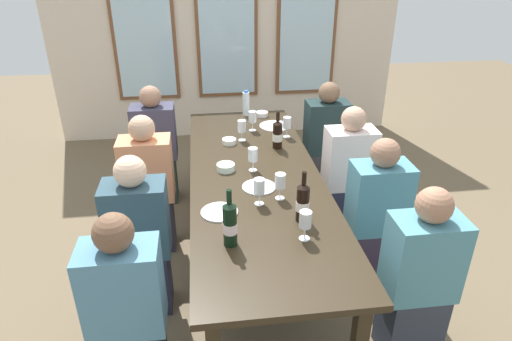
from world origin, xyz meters
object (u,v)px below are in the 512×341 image
(wine_bottle_0, at_px, (230,224))
(seated_person_7, at_px, (348,177))
(seated_person_4, at_px, (127,313))
(seated_person_6, at_px, (149,188))
(white_plate_1, at_px, (259,187))
(seated_person_1, at_px, (325,144))
(wine_bottle_1, at_px, (303,202))
(tasting_bowl_1, at_px, (262,114))
(wine_glass_1, at_px, (280,182))
(wine_glass_4, at_px, (252,118))
(wine_glass_5, at_px, (253,155))
(white_plate_0, at_px, (275,126))
(tasting_bowl_2, at_px, (229,141))
(wine_glass_0, at_px, (287,123))
(white_plate_2, at_px, (219,212))
(seated_person_3, at_px, (376,219))
(seated_person_0, at_px, (156,149))
(wine_bottle_2, at_px, (277,134))
(water_bottle, at_px, (246,104))
(seated_person_5, at_px, (418,281))
(wine_glass_6, at_px, (259,187))
(tasting_bowl_0, at_px, (226,167))
(dining_table, at_px, (256,184))
(wine_glass_3, at_px, (242,127))
(seated_person_2, at_px, (140,241))
(wine_glass_2, at_px, (305,220))

(wine_bottle_0, bearing_deg, seated_person_7, 46.34)
(seated_person_4, distance_m, seated_person_6, 1.30)
(white_plate_1, distance_m, seated_person_1, 1.40)
(wine_bottle_1, relative_size, tasting_bowl_1, 2.78)
(wine_glass_1, distance_m, wine_glass_4, 1.18)
(wine_glass_5, bearing_deg, seated_person_1, 48.17)
(white_plate_0, xyz_separation_m, tasting_bowl_2, (-0.43, -0.33, 0.02))
(wine_glass_0, bearing_deg, white_plate_1, -112.57)
(white_plate_0, xyz_separation_m, white_plate_2, (-0.57, -1.37, 0.00))
(seated_person_4, bearing_deg, tasting_bowl_1, 65.60)
(seated_person_3, bearing_deg, seated_person_4, -156.63)
(tasting_bowl_1, xyz_separation_m, seated_person_0, (-0.99, -0.15, -0.23))
(wine_bottle_2, bearing_deg, seated_person_3, -54.92)
(tasting_bowl_2, distance_m, water_bottle, 0.70)
(wine_bottle_0, distance_m, seated_person_0, 1.93)
(wine_glass_1, bearing_deg, wine_glass_0, 76.68)
(white_plate_0, bearing_deg, water_bottle, 123.53)
(seated_person_7, bearing_deg, seated_person_5, -90.00)
(seated_person_4, bearing_deg, white_plate_1, 46.57)
(tasting_bowl_2, xyz_separation_m, seated_person_1, (0.92, 0.38, -0.23))
(wine_glass_6, bearing_deg, seated_person_3, 4.03)
(wine_bottle_1, xyz_separation_m, wine_glass_4, (-0.12, 1.44, -0.00))
(wine_bottle_2, bearing_deg, wine_glass_0, 60.89)
(tasting_bowl_0, bearing_deg, seated_person_7, 10.57)
(dining_table, height_order, wine_glass_6, wine_glass_6)
(wine_glass_3, height_order, wine_glass_5, same)
(seated_person_0, bearing_deg, seated_person_2, -90.00)
(dining_table, distance_m, tasting_bowl_0, 0.24)
(wine_glass_3, bearing_deg, wine_glass_2, -81.97)
(wine_glass_2, relative_size, seated_person_1, 0.16)
(tasting_bowl_2, distance_m, seated_person_5, 1.81)
(seated_person_1, bearing_deg, seated_person_7, -90.00)
(wine_glass_3, xyz_separation_m, seated_person_0, (-0.75, 0.41, -0.34))
(white_plate_2, bearing_deg, water_bottle, 78.39)
(dining_table, distance_m, wine_glass_0, 0.77)
(seated_person_1, xyz_separation_m, seated_person_6, (-1.56, -0.66, 0.00))
(white_plate_1, distance_m, wine_glass_1, 0.23)
(seated_person_5, bearing_deg, wine_glass_0, 104.88)
(white_plate_0, xyz_separation_m, wine_bottle_2, (-0.06, -0.46, 0.11))
(white_plate_0, xyz_separation_m, wine_bottle_1, (-0.09, -1.51, 0.12))
(wine_glass_0, distance_m, seated_person_6, 1.23)
(wine_bottle_2, bearing_deg, seated_person_6, -171.40)
(water_bottle, height_order, wine_glass_3, water_bottle)
(wine_bottle_2, xyz_separation_m, water_bottle, (-0.16, 0.79, 0.00))
(water_bottle, distance_m, seated_person_0, 0.93)
(tasting_bowl_0, xyz_separation_m, tasting_bowl_1, (0.42, 1.09, -0.00))
(wine_glass_4, height_order, seated_person_1, seated_person_1)
(white_plate_2, height_order, wine_glass_6, wine_glass_6)
(wine_glass_1, bearing_deg, wine_glass_3, 98.43)
(wine_bottle_1, height_order, seated_person_5, seated_person_5)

